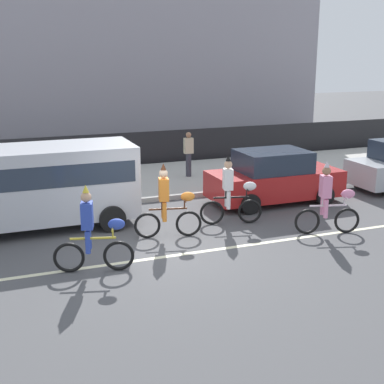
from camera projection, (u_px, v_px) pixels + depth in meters
The scene contains 12 objects.
ground_plane at pixel (157, 250), 12.72m from camera, with size 80.00×80.00×0.00m, color #4C4C4F.
road_centre_line at pixel (164, 257), 12.27m from camera, with size 36.00×0.14×0.01m, color beige.
sidewalk_curb at pixel (101, 185), 18.57m from camera, with size 60.00×5.00×0.15m, color #ADAAA3.
fence_line at pixel (86, 153), 21.03m from camera, with size 40.00×0.08×1.40m, color black.
building_backdrop at pixel (44, 64), 27.80m from camera, with size 28.00×8.00×7.83m, color #99939E.
parade_cyclist_cobalt at pixel (93, 234), 11.27m from camera, with size 1.68×0.61×1.92m.
parade_cyclist_orange at pixel (168, 205), 13.37m from camera, with size 1.70×0.55×1.92m.
parade_cyclist_zebra at pixel (232, 194), 14.42m from camera, with size 1.69×0.59×1.92m.
parade_cyclist_pink at pixel (329, 202), 13.65m from camera, with size 1.67×0.63×1.92m.
parked_van_silver at pixel (42, 181), 14.03m from camera, with size 5.00×2.22×2.18m.
parked_car_red at pixel (274, 178), 16.53m from camera, with size 4.10×1.92×1.64m.
pedestrian_onlooker at pixel (189, 153), 19.28m from camera, with size 0.32×0.20×1.62m.
Camera 1 is at (-3.49, -11.45, 4.60)m, focal length 50.00 mm.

